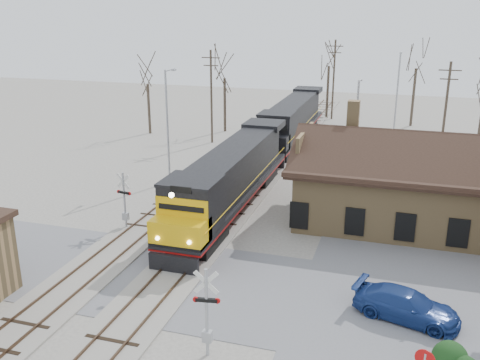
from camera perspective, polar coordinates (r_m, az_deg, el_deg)
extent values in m
plane|color=#A8A398|center=(29.52, -7.58, -10.44)|extent=(140.00, 140.00, 0.00)
cube|color=slate|center=(29.51, -7.58, -10.41)|extent=(60.00, 9.00, 0.03)
cube|color=#A8A398|center=(42.41, 0.79, -1.18)|extent=(3.40, 90.00, 0.12)
cube|color=#473323|center=(42.57, -0.14, -0.95)|extent=(0.08, 90.00, 0.14)
cube|color=#473323|center=(42.19, 1.72, -1.14)|extent=(0.08, 90.00, 0.14)
cube|color=#A8A398|center=(43.82, -4.87, -0.61)|extent=(3.40, 90.00, 0.12)
cube|color=#473323|center=(44.05, -5.74, -0.39)|extent=(0.08, 90.00, 0.14)
cube|color=#473323|center=(43.53, -3.99, -0.57)|extent=(0.08, 90.00, 0.14)
cube|color=#A28253|center=(37.44, 17.37, -1.53)|extent=(14.00, 8.00, 4.00)
cube|color=black|center=(36.82, 17.67, 1.55)|extent=(15.20, 9.20, 0.30)
cube|color=black|center=(34.34, 17.81, 2.12)|extent=(15.00, 4.71, 2.66)
cube|color=black|center=(38.80, 17.82, 3.88)|extent=(15.00, 4.71, 2.66)
cube|color=#A28253|center=(37.79, 11.97, 6.64)|extent=(0.80, 0.80, 2.20)
cube|color=black|center=(32.88, -4.45, -6.13)|extent=(2.59, 4.14, 1.04)
cube|color=black|center=(44.86, 1.82, 0.57)|extent=(2.59, 4.14, 1.04)
cube|color=black|center=(38.47, -0.83, -1.11)|extent=(3.11, 20.71, 0.36)
cube|color=maroon|center=(38.55, -0.83, -1.43)|extent=(3.13, 20.71, 0.12)
cube|color=black|center=(39.16, -0.26, 1.70)|extent=(2.69, 15.01, 2.90)
cube|color=black|center=(31.16, -5.18, -2.71)|extent=(3.11, 2.90, 2.90)
cube|color=#E6AE0C|center=(29.99, -6.40, -5.41)|extent=(3.11, 1.86, 1.45)
cube|color=black|center=(29.79, -7.08, -8.90)|extent=(2.90, 0.25, 1.04)
cylinder|color=#FFF2CC|center=(28.30, -7.33, -1.61)|extent=(0.29, 0.10, 0.29)
cube|color=black|center=(52.09, 4.08, 3.00)|extent=(2.59, 4.14, 1.04)
cube|color=black|center=(64.92, 6.81, 5.91)|extent=(2.59, 4.14, 1.04)
cube|color=black|center=(58.28, 5.62, 5.41)|extent=(3.11, 20.71, 0.36)
cube|color=maroon|center=(58.33, 5.61, 5.19)|extent=(3.13, 20.71, 0.12)
cube|color=black|center=(59.21, 5.92, 7.18)|extent=(2.69, 15.01, 2.90)
cube|color=black|center=(50.63, 3.90, 5.40)|extent=(3.11, 2.90, 2.90)
cube|color=black|center=(49.16, 3.40, 3.98)|extent=(3.11, 1.86, 1.45)
cube|color=black|center=(48.59, 3.07, 1.92)|extent=(2.90, 0.25, 1.04)
cylinder|color=#A5A8AD|center=(22.61, -3.57, -13.98)|extent=(0.14, 0.14, 4.02)
cube|color=silver|center=(21.90, -3.64, -10.85)|extent=(1.04, 0.21, 1.05)
cube|color=silver|center=(21.90, -3.64, -10.85)|extent=(1.04, 0.21, 1.05)
cube|color=black|center=(22.29, -3.60, -12.67)|extent=(0.92, 0.30, 0.15)
cylinder|color=#B20C0C|center=(22.38, -4.76, -12.57)|extent=(0.25, 0.12, 0.24)
cylinder|color=#B20C0C|center=(22.22, -2.42, -12.76)|extent=(0.25, 0.12, 0.24)
cube|color=#A5A8AD|center=(23.21, -3.51, -16.30)|extent=(0.40, 0.30, 0.50)
cylinder|color=#A5A8AD|center=(35.61, -12.22, -2.20)|extent=(0.14, 0.14, 3.88)
cube|color=silver|center=(35.18, -12.36, -0.13)|extent=(1.01, 0.20, 1.01)
cube|color=silver|center=(35.18, -12.36, -0.13)|extent=(1.01, 0.20, 1.01)
cube|color=black|center=(35.42, -12.28, -1.32)|extent=(0.89, 0.29, 0.15)
cylinder|color=#B20C0C|center=(35.16, -11.72, -1.43)|extent=(0.24, 0.12, 0.23)
cylinder|color=#B20C0C|center=(35.68, -12.83, -1.21)|extent=(0.24, 0.12, 0.23)
cube|color=#A5A8AD|center=(35.98, -12.11, -3.80)|extent=(0.39, 0.29, 0.48)
cylinder|color=#B20C0C|center=(20.97, 19.12, -17.57)|extent=(0.71, 0.28, 0.74)
imported|color=navy|center=(26.74, 17.33, -12.65)|extent=(5.25, 3.19, 1.42)
sphere|color=black|center=(23.78, 21.48, -17.31)|extent=(1.43, 1.43, 1.43)
cylinder|color=#A5A8AD|center=(43.88, -7.74, 5.53)|extent=(0.18, 0.18, 9.30)
cylinder|color=#A5A8AD|center=(43.96, -7.49, 11.58)|extent=(0.12, 1.80, 0.12)
cube|color=#A5A8AD|center=(44.69, -7.06, 11.57)|extent=(0.25, 0.50, 0.12)
cylinder|color=#A5A8AD|center=(45.56, 12.23, 5.14)|extent=(0.18, 0.18, 8.35)
cylinder|color=#A5A8AD|center=(45.75, 12.68, 10.35)|extent=(0.12, 1.80, 0.12)
cube|color=#A5A8AD|center=(46.55, 12.76, 10.35)|extent=(0.25, 0.50, 0.12)
cylinder|color=#A5A8AD|center=(62.13, 16.39, 8.63)|extent=(0.18, 0.18, 9.35)
cylinder|color=#A5A8AD|center=(62.51, 16.78, 12.89)|extent=(0.12, 1.80, 0.12)
cube|color=#A5A8AD|center=(63.31, 16.79, 12.85)|extent=(0.25, 0.50, 0.12)
cylinder|color=#382D23|center=(57.19, -3.07, 8.80)|extent=(0.24, 0.24, 9.80)
cube|color=#382D23|center=(56.68, -3.14, 12.90)|extent=(2.00, 0.10, 0.10)
cube|color=#382D23|center=(56.76, -3.13, 12.10)|extent=(1.60, 0.10, 0.10)
cylinder|color=#382D23|center=(70.79, 9.94, 10.45)|extent=(0.24, 0.24, 10.10)
cube|color=#382D23|center=(70.38, 10.13, 13.88)|extent=(2.00, 0.10, 0.10)
cube|color=#382D23|center=(70.44, 10.10, 13.23)|extent=(1.60, 0.10, 0.10)
cylinder|color=#382D23|center=(53.74, 21.04, 6.78)|extent=(0.24, 0.24, 9.29)
cube|color=#382D23|center=(53.21, 21.51, 10.83)|extent=(2.00, 0.10, 0.10)
cube|color=#382D23|center=(53.30, 21.41, 9.98)|extent=(1.60, 0.10, 0.10)
cylinder|color=#382D23|center=(62.71, -9.69, 7.49)|extent=(0.32, 0.32, 5.70)
cylinder|color=#382D23|center=(62.90, -1.63, 8.00)|extent=(0.32, 0.32, 6.21)
cylinder|color=#382D23|center=(71.67, 9.32, 9.22)|extent=(0.32, 0.32, 6.76)
cylinder|color=#382D23|center=(69.12, 17.99, 8.37)|extent=(0.32, 0.32, 7.00)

